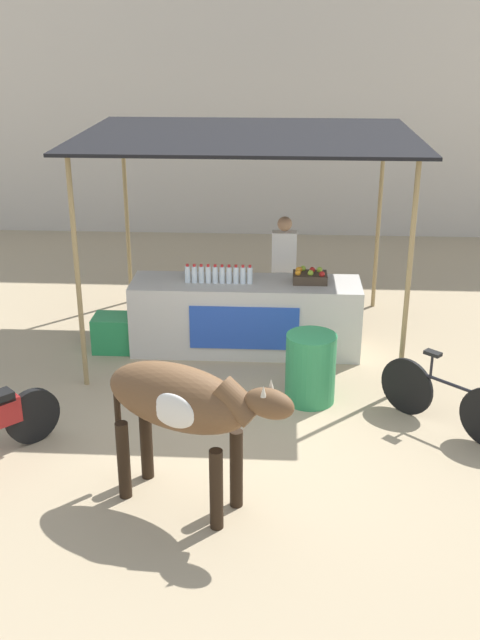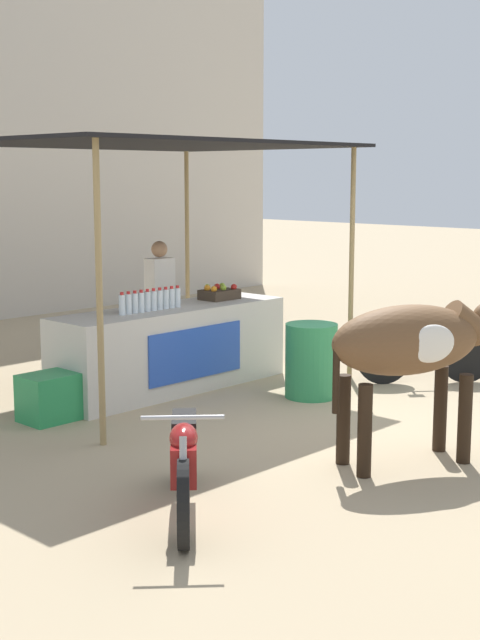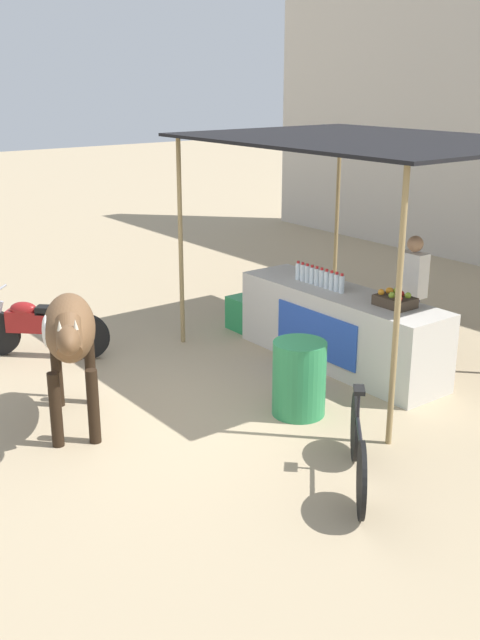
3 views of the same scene
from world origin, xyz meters
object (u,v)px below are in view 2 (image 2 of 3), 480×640
(stall_counter, at_px, (172,348))
(cow, at_px, (414,345))
(vendor_behind_counter, at_px, (160,305))
(cooler_box, at_px, (52,397))
(fruit_crate, at_px, (219,293))
(bicycle_leaning, at_px, (425,355))
(water_barrel, at_px, (311,361))
(motorcycle_parked, at_px, (184,458))

(stall_counter, relative_size, cow, 1.66)
(vendor_behind_counter, bearing_deg, cow, -101.64)
(vendor_behind_counter, distance_m, cooler_box, 2.45)
(stall_counter, relative_size, cooler_box, 5.00)
(fruit_crate, xyz_separation_m, cooler_box, (-2.55, -0.15, -0.79))
(cow, height_order, bicycle_leaning, cow)
(vendor_behind_counter, relative_size, cow, 0.92)
(fruit_crate, bearing_deg, bicycle_leaning, -54.79)
(fruit_crate, distance_m, water_barrel, 1.58)
(water_barrel, distance_m, cow, 2.47)
(cooler_box, xyz_separation_m, motorcycle_parked, (-0.81, -2.83, 0.19))
(vendor_behind_counter, bearing_deg, fruit_crate, -64.37)
(motorcycle_parked, bearing_deg, cooler_box, 74.07)
(cooler_box, distance_m, cow, 3.71)
(cow, distance_m, motorcycle_parked, 2.31)
(stall_counter, height_order, water_barrel, stall_counter)
(fruit_crate, bearing_deg, stall_counter, -176.14)
(cooler_box, relative_size, bicycle_leaning, 0.48)
(cooler_box, height_order, cow, cow)
(cooler_box, relative_size, water_barrel, 0.73)
(stall_counter, distance_m, cooler_box, 1.75)
(stall_counter, bearing_deg, cow, -96.19)
(vendor_behind_counter, height_order, cooler_box, vendor_behind_counter)
(water_barrel, bearing_deg, motorcycle_parked, -155.49)
(stall_counter, height_order, cow, cow)
(stall_counter, height_order, vendor_behind_counter, vendor_behind_counter)
(stall_counter, height_order, cooler_box, stall_counter)
(cow, bearing_deg, fruit_crate, 71.13)
(cow, bearing_deg, water_barrel, 60.00)
(stall_counter, xyz_separation_m, motorcycle_parked, (-2.53, -2.93, -0.05))
(vendor_behind_counter, relative_size, cooler_box, 2.75)
(cow, bearing_deg, bicycle_leaning, 29.71)
(fruit_crate, relative_size, cooler_box, 0.73)
(stall_counter, height_order, motorcycle_parked, stall_counter)
(cooler_box, distance_m, bicycle_leaning, 4.40)
(fruit_crate, bearing_deg, vendor_behind_counter, 115.63)
(fruit_crate, height_order, motorcycle_parked, fruit_crate)
(vendor_behind_counter, xyz_separation_m, water_barrel, (0.32, -2.15, -0.44))
(cow, bearing_deg, stall_counter, 83.81)
(cooler_box, relative_size, motorcycle_parked, 0.44)
(vendor_behind_counter, xyz_separation_m, motorcycle_parked, (-3.03, -3.68, -0.42))
(stall_counter, bearing_deg, cooler_box, -176.78)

